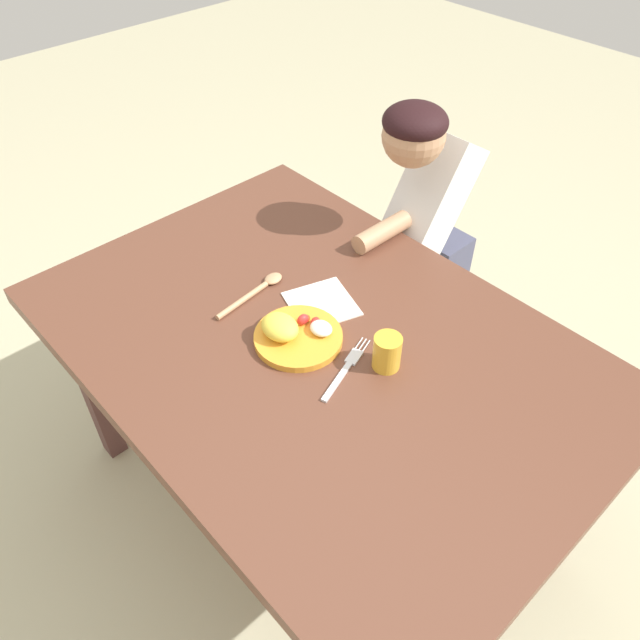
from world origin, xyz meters
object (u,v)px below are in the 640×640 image
at_px(plate, 294,333).
at_px(fork, 346,369).
at_px(person, 426,238).
at_px(spoon, 257,290).
at_px(drinking_cup, 387,352).

bearing_deg(plate, fork, 7.97).
height_order(fork, person, person).
height_order(spoon, person, person).
bearing_deg(person, fork, 114.27).
bearing_deg(drinking_cup, person, 121.23).
bearing_deg(spoon, plate, -109.08).
relative_size(spoon, person, 0.21).
distance_m(fork, person, 0.67).
bearing_deg(person, drinking_cup, 121.23).
bearing_deg(fork, drinking_cup, -52.66).
xyz_separation_m(fork, spoon, (-0.33, 0.02, 0.00)).
bearing_deg(fork, plate, 79.03).
bearing_deg(spoon, person, -12.36).
height_order(plate, fork, plate).
relative_size(drinking_cup, person, 0.08).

